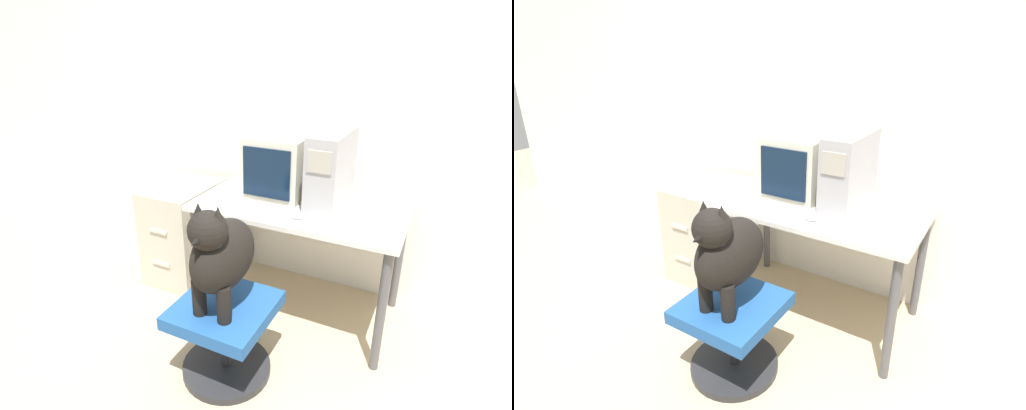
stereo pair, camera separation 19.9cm
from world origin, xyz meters
TOP-DOWN VIEW (x-y plane):
  - ground_plane at (0.00, 0.00)m, footprint 12.00×12.00m
  - wall_back at (0.00, 0.79)m, footprint 8.00×0.05m
  - desk at (0.00, 0.36)m, footprint 1.25×0.73m
  - crt_monitor at (-0.19, 0.47)m, footprint 0.37×0.44m
  - pc_tower at (0.14, 0.45)m, footprint 0.18×0.48m
  - keyboard at (-0.22, 0.13)m, footprint 0.41×0.16m
  - computer_mouse at (0.06, 0.13)m, footprint 0.07×0.04m
  - office_chair at (-0.14, -0.33)m, footprint 0.48×0.49m
  - dog at (-0.14, -0.34)m, footprint 0.25×0.48m
  - filing_cabinet at (-0.92, 0.40)m, footprint 0.41×0.58m

SIDE VIEW (x-z plane):
  - ground_plane at x=0.00m, z-range 0.00..0.00m
  - office_chair at x=-0.14m, z-range 0.04..0.48m
  - filing_cabinet at x=-0.92m, z-range 0.00..0.72m
  - desk at x=0.00m, z-range 0.29..1.05m
  - dog at x=-0.14m, z-range 0.45..1.03m
  - keyboard at x=-0.22m, z-range 0.77..0.79m
  - computer_mouse at x=0.06m, z-range 0.77..0.80m
  - crt_monitor at x=-0.19m, z-range 0.77..1.15m
  - pc_tower at x=0.14m, z-range 0.77..1.20m
  - wall_back at x=0.00m, z-range 0.00..2.60m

